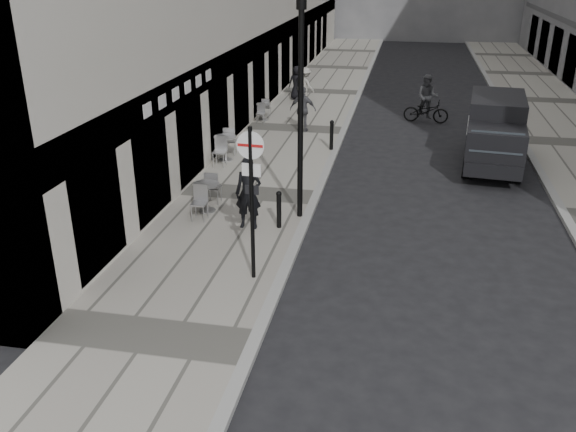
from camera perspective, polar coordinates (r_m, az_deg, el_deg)
name	(u,v)px	position (r m, az deg, el deg)	size (l,w,h in m)	color
sidewalk	(295,129)	(25.56, 0.69, 8.11)	(4.00, 60.00, 0.12)	gray
walking_man	(248,193)	(15.73, -3.72, 2.12)	(0.69, 0.45, 1.89)	black
sign_post	(251,184)	(12.73, -3.45, 3.00)	(0.59, 0.11, 3.43)	black
lamppost	(301,101)	(15.78, 1.19, 10.71)	(0.26, 0.26, 5.72)	black
bollard_near	(279,211)	(15.86, -0.85, 0.50)	(0.13, 0.13, 0.94)	black
bollard_far	(332,136)	(22.54, 4.09, 7.48)	(0.14, 0.14, 1.02)	black
panel_van	(495,129)	(22.08, 18.83, 7.73)	(2.28, 5.00, 2.28)	black
cyclist	(427,104)	(27.41, 12.84, 10.18)	(1.97, 0.86, 2.07)	black
pedestrian_a	(303,109)	(24.83, 1.41, 9.95)	(1.06, 0.44, 1.81)	#4E4E52
pedestrian_b	(305,85)	(30.06, 1.63, 12.14)	(1.08, 0.62, 1.68)	#A3A097
pedestrian_c	(297,83)	(30.78, 0.82, 12.37)	(0.80, 0.52, 1.63)	black
cafe_table_near	(225,146)	(21.34, -5.89, 6.53)	(0.79, 1.79, 1.02)	silver
cafe_table_mid	(207,195)	(17.03, -7.63, 1.98)	(0.74, 1.68, 0.96)	#A3A3A5
cafe_table_far	(263,110)	(26.77, -2.31, 9.85)	(0.65, 1.47, 0.84)	#B2B2B4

